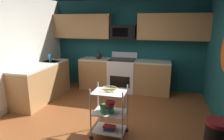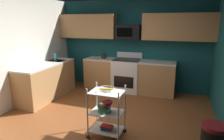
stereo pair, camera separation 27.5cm
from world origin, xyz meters
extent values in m
cube|color=brown|center=(0.00, 0.00, -0.02)|extent=(4.40, 4.80, 0.04)
cube|color=#14474C|center=(0.00, 2.43, 1.30)|extent=(4.52, 0.06, 2.60)
cube|color=silver|center=(-2.23, 0.00, 1.30)|extent=(0.06, 4.80, 2.60)
cube|color=#B27F4C|center=(0.00, 2.10, 0.44)|extent=(2.60, 0.60, 0.88)
cube|color=beige|center=(0.00, 2.10, 0.90)|extent=(2.60, 0.60, 0.04)
cube|color=#B27F4C|center=(-1.90, 0.88, 0.44)|extent=(0.60, 1.85, 0.88)
cube|color=beige|center=(-1.90, 0.88, 0.90)|extent=(0.60, 1.85, 0.04)
cube|color=#B7BABC|center=(-1.90, 1.35, 0.84)|extent=(0.44, 0.36, 0.16)
cube|color=white|center=(-0.05, 2.10, 0.46)|extent=(0.76, 0.64, 0.92)
cube|color=black|center=(-0.05, 1.78, 0.35)|extent=(0.56, 0.01, 0.32)
cube|color=white|center=(-0.05, 2.39, 1.01)|extent=(0.76, 0.06, 0.18)
cube|color=black|center=(-0.05, 2.10, 0.93)|extent=(0.72, 0.60, 0.02)
cube|color=#B27F4C|center=(-1.33, 2.23, 1.85)|extent=(1.75, 0.33, 0.70)
cube|color=#B27F4C|center=(1.27, 2.23, 1.85)|extent=(1.85, 0.33, 0.70)
cube|color=black|center=(-0.05, 2.21, 1.70)|extent=(0.70, 0.38, 0.40)
cube|color=black|center=(-0.11, 2.02, 1.70)|extent=(0.44, 0.01, 0.24)
cylinder|color=silver|center=(-0.02, -0.54, 0.47)|extent=(0.02, 0.02, 0.88)
cylinder|color=black|center=(-0.02, -0.54, 0.04)|extent=(0.07, 0.02, 0.07)
cylinder|color=silver|center=(0.53, -0.54, 0.47)|extent=(0.02, 0.02, 0.88)
cylinder|color=silver|center=(-0.02, -0.14, 0.47)|extent=(0.02, 0.02, 0.88)
cylinder|color=black|center=(-0.02, -0.14, 0.04)|extent=(0.07, 0.02, 0.07)
cylinder|color=silver|center=(0.53, -0.14, 0.47)|extent=(0.02, 0.02, 0.88)
cylinder|color=black|center=(0.53, -0.14, 0.04)|extent=(0.07, 0.02, 0.07)
cube|color=silver|center=(0.25, -0.34, 0.12)|extent=(0.55, 0.40, 0.02)
cube|color=silver|center=(0.25, -0.34, 0.45)|extent=(0.55, 0.40, 0.02)
cube|color=silver|center=(0.25, -0.34, 0.82)|extent=(0.55, 0.40, 0.02)
torus|color=silver|center=(0.25, -0.34, 0.89)|extent=(0.27, 0.27, 0.01)
cylinder|color=silver|center=(0.25, -0.34, 0.84)|extent=(0.12, 0.12, 0.02)
ellipsoid|color=yellow|center=(0.30, -0.32, 0.87)|extent=(0.17, 0.09, 0.04)
ellipsoid|color=yellow|center=(0.21, -0.35, 0.87)|extent=(0.17, 0.09, 0.04)
cylinder|color=#387F4C|center=(0.21, -0.34, 0.51)|extent=(0.24, 0.24, 0.11)
torus|color=#387F4C|center=(0.21, -0.34, 0.57)|extent=(0.25, 0.25, 0.01)
cylinder|color=maroon|center=(0.27, -0.35, 0.61)|extent=(0.17, 0.17, 0.08)
torus|color=maroon|center=(0.27, -0.35, 0.65)|extent=(0.18, 0.18, 0.01)
cube|color=#1E4C8C|center=(0.25, -0.34, 0.15)|extent=(0.20, 0.19, 0.04)
cube|color=#B22626|center=(0.25, -0.34, 0.18)|extent=(0.22, 0.14, 0.03)
sphere|color=black|center=(-0.76, 2.10, 0.99)|extent=(0.18, 0.18, 0.18)
sphere|color=black|center=(-0.76, 2.10, 1.08)|extent=(0.03, 0.03, 0.03)
cone|color=black|center=(-0.68, 2.10, 1.01)|extent=(0.09, 0.04, 0.06)
torus|color=black|center=(-0.76, 2.10, 1.10)|extent=(0.12, 0.01, 0.12)
cylinder|color=#2D8CBF|center=(-1.91, 1.32, 1.02)|extent=(0.06, 0.06, 0.20)
cylinder|color=maroon|center=(1.90, -0.62, 0.63)|extent=(0.33, 0.33, 0.06)
camera|label=1|loc=(1.13, -3.39, 1.98)|focal=31.79mm
camera|label=2|loc=(1.39, -3.30, 1.98)|focal=31.79mm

